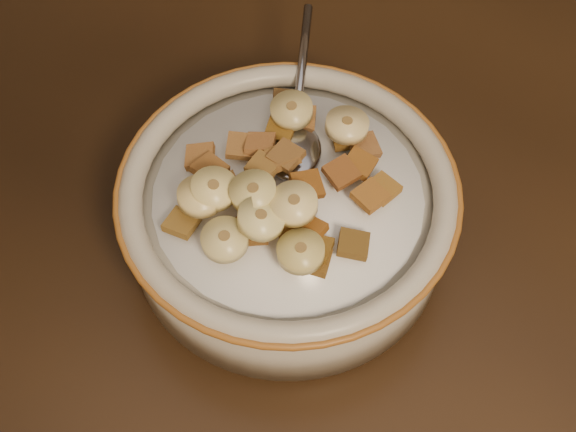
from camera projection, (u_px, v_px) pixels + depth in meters
The scene contains 39 objects.
cereal_bowl at pixel (288, 218), 0.58m from camera, with size 0.23×0.23×0.06m, color #B3AA93.
milk at pixel (288, 196), 0.56m from camera, with size 0.19×0.19×0.00m, color white.
spoon at pixel (293, 151), 0.58m from camera, with size 0.04×0.06×0.01m, color gray.
cereal_square_0 at pixel (182, 223), 0.54m from camera, with size 0.02×0.02×0.01m, color brown.
cereal_square_1 at pixel (353, 244), 0.53m from camera, with size 0.02×0.02×0.01m, color brown.
cereal_square_2 at pixel (210, 169), 0.56m from camera, with size 0.02×0.02×0.01m, color brown.
cereal_square_3 at pixel (287, 100), 0.60m from camera, with size 0.02×0.02×0.01m, color brown.
cereal_square_4 at pixel (262, 212), 0.53m from camera, with size 0.02×0.02×0.01m, color #9B5220.
cereal_square_5 at pixel (316, 248), 0.52m from camera, with size 0.02×0.02×0.01m, color brown.
cereal_square_6 at pixel (370, 196), 0.54m from camera, with size 0.02×0.02×0.01m, color brown.
cereal_square_7 at pixel (341, 173), 0.55m from camera, with size 0.02×0.02×0.01m, color brown.
cereal_square_8 at pixel (307, 185), 0.54m from camera, with size 0.02×0.02×0.01m, color brown.
cereal_square_9 at pixel (264, 166), 0.55m from camera, with size 0.02×0.02×0.01m, color brown.
cereal_square_10 at pixel (382, 189), 0.55m from camera, with size 0.02×0.02×0.01m, color brown.
cereal_square_11 at pixel (280, 130), 0.58m from camera, with size 0.02×0.02×0.01m, color brown.
cereal_square_12 at pixel (286, 156), 0.55m from camera, with size 0.02×0.02×0.01m, color brown.
cereal_square_13 at pixel (225, 188), 0.55m from camera, with size 0.02×0.02×0.01m, color brown.
cereal_square_14 at pixel (252, 231), 0.53m from camera, with size 0.02×0.02×0.01m, color brown.
cereal_square_15 at pixel (238, 235), 0.53m from camera, with size 0.02×0.02×0.01m, color #97572D.
cereal_square_16 at pixel (314, 260), 0.52m from camera, with size 0.02×0.02×0.01m, color brown.
cereal_square_17 at pixel (302, 118), 0.59m from camera, with size 0.02×0.02×0.01m, color olive.
cereal_square_18 at pixel (200, 156), 0.57m from camera, with size 0.02×0.02×0.01m, color olive.
cereal_square_19 at pixel (308, 230), 0.53m from camera, with size 0.02×0.02×0.01m, color brown.
cereal_square_20 at pixel (260, 144), 0.57m from camera, with size 0.02×0.02×0.01m, color #99612F.
cereal_square_21 at pixel (294, 237), 0.53m from camera, with size 0.02×0.02×0.01m, color brown.
cereal_square_22 at pixel (364, 146), 0.57m from camera, with size 0.02×0.02×0.01m, color #9A6433.
cereal_square_23 at pixel (360, 164), 0.56m from camera, with size 0.02×0.02×0.01m, color brown.
cereal_square_24 at pixel (346, 137), 0.58m from camera, with size 0.02×0.02×0.01m, color brown.
cereal_square_25 at pixel (241, 146), 0.57m from camera, with size 0.02×0.02×0.01m, color #9D6031.
cereal_square_26 at pixel (283, 156), 0.55m from camera, with size 0.02×0.02×0.01m, color brown.
banana_slice_0 at pixel (225, 240), 0.52m from camera, with size 0.03×0.03×0.01m, color #DEC386.
banana_slice_1 at pixel (294, 204), 0.52m from camera, with size 0.03×0.03×0.01m, color #FFE8A6.
banana_slice_2 at pixel (200, 196), 0.53m from camera, with size 0.03×0.03×0.01m, color #F5D07A.
banana_slice_3 at pixel (292, 110), 0.58m from camera, with size 0.03×0.03×0.01m, color tan.
banana_slice_4 at pixel (347, 125), 0.57m from camera, with size 0.03×0.03×0.01m, color #F2D082.
banana_slice_5 at pixel (214, 189), 0.53m from camera, with size 0.03×0.03×0.01m, color #F7D679.
banana_slice_6 at pixel (301, 252), 0.51m from camera, with size 0.03×0.03×0.01m, color tan.
banana_slice_7 at pixel (253, 192), 0.52m from camera, with size 0.03×0.03×0.01m, color #FCE48F.
banana_slice_8 at pixel (261, 218), 0.51m from camera, with size 0.03×0.03×0.01m, color beige.
Camera 1 is at (-0.04, -0.33, 1.26)m, focal length 50.00 mm.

